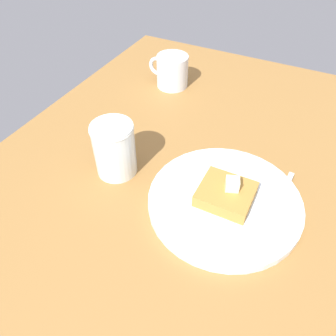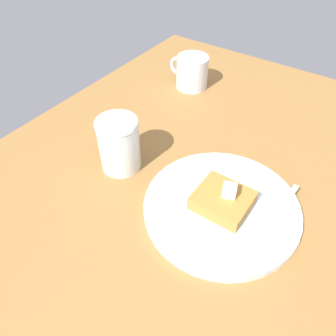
% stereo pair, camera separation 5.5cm
% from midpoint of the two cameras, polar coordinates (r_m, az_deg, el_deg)
% --- Properties ---
extents(table_surface, '(1.06, 1.06, 0.03)m').
position_cam_midpoint_polar(table_surface, '(0.57, 13.94, -8.02)').
color(table_surface, olive).
rests_on(table_surface, ground).
extents(plate, '(0.25, 0.25, 0.02)m').
position_cam_midpoint_polar(plate, '(0.55, 7.01, -5.91)').
color(plate, white).
rests_on(plate, table_surface).
extents(toast_slice_center, '(0.09, 0.08, 0.02)m').
position_cam_midpoint_polar(toast_slice_center, '(0.53, 7.18, -4.67)').
color(toast_slice_center, '#AC7834').
rests_on(toast_slice_center, plate).
extents(butter_pat_primary, '(0.03, 0.03, 0.02)m').
position_cam_midpoint_polar(butter_pat_primary, '(0.52, 8.22, -2.95)').
color(butter_pat_primary, '#F3EFC4').
rests_on(butter_pat_primary, toast_slice_center).
extents(fork, '(0.03, 0.16, 0.00)m').
position_cam_midpoint_polar(fork, '(0.54, 15.63, -6.86)').
color(fork, silver).
rests_on(fork, plate).
extents(syrup_jar, '(0.08, 0.08, 0.10)m').
position_cam_midpoint_polar(syrup_jar, '(0.59, -11.88, 2.76)').
color(syrup_jar, '#59240B').
rests_on(syrup_jar, table_surface).
extents(coffee_mug, '(0.10, 0.08, 0.08)m').
position_cam_midpoint_polar(coffee_mug, '(0.83, -1.30, 16.48)').
color(coffee_mug, silver).
rests_on(coffee_mug, table_surface).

